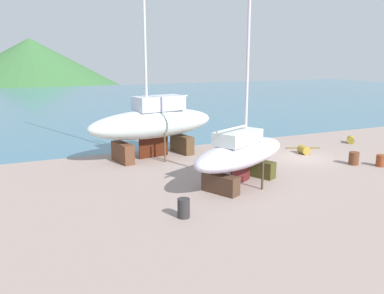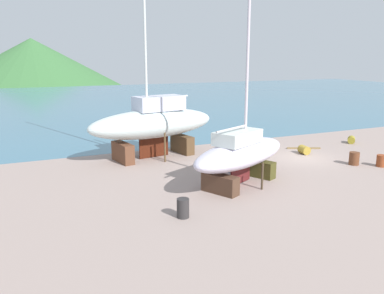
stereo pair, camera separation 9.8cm
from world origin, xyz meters
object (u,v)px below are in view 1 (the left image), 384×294
object	(u,v)px
barrel_tipped_center	(381,161)
barrel_blue_faded	(184,208)
barrel_tipped_left	(304,150)
worker	(231,158)
sailboat_large_starboard	(154,123)
barrel_by_slipway	(354,158)
sailboat_far_slipway	(241,153)
barrel_rust_far	(351,140)

from	to	relation	value
barrel_tipped_center	barrel_blue_faded	distance (m)	15.33
barrel_tipped_left	worker	bearing A→B (deg)	-165.51
sailboat_large_starboard	barrel_by_slipway	bearing A→B (deg)	137.13
barrel_tipped_center	barrel_by_slipway	xyz separation A→B (m)	(-1.28, 1.06, 0.04)
sailboat_large_starboard	sailboat_far_slipway	world-z (taller)	sailboat_large_starboard
sailboat_far_slipway	barrel_tipped_center	xyz separation A→B (m)	(10.37, -0.58, -1.42)
barrel_by_slipway	barrel_tipped_left	bearing A→B (deg)	106.01
barrel_tipped_center	barrel_rust_far	bearing A→B (deg)	59.10
sailboat_large_starboard	sailboat_far_slipway	size ratio (longest dim) A/B	1.33
sailboat_far_slipway	barrel_by_slipway	bearing A→B (deg)	-22.79
sailboat_large_starboard	worker	world-z (taller)	sailboat_large_starboard
barrel_tipped_left	barrel_rust_far	size ratio (longest dim) A/B	0.98
sailboat_large_starboard	barrel_by_slipway	xyz separation A→B (m)	(11.49, -7.39, -2.07)
barrel_blue_faded	sailboat_far_slipway	bearing A→B (deg)	32.53
barrel_tipped_center	barrel_blue_faded	xyz separation A→B (m)	(-15.13, -2.46, 0.05)
barrel_tipped_left	barrel_by_slipway	distance (m)	3.89
barrel_tipped_center	barrel_rust_far	size ratio (longest dim) A/B	0.93
barrel_blue_faded	barrel_tipped_center	bearing A→B (deg)	9.22
worker	barrel_rust_far	world-z (taller)	worker
worker	barrel_tipped_left	distance (m)	7.57
barrel_tipped_left	barrel_blue_faded	world-z (taller)	barrel_blue_faded
sailboat_large_starboard	barrel_by_slipway	size ratio (longest dim) A/B	20.59
worker	barrel_by_slipway	world-z (taller)	worker
barrel_rust_far	barrel_blue_faded	world-z (taller)	barrel_blue_faded
barrel_tipped_left	barrel_blue_faded	xyz separation A→B (m)	(-12.78, -7.25, 0.13)
sailboat_large_starboard	barrel_tipped_center	world-z (taller)	sailboat_large_starboard
worker	barrel_tipped_center	xyz separation A→B (m)	(9.66, -2.91, -0.50)
barrel_tipped_left	barrel_by_slipway	world-z (taller)	barrel_by_slipway
sailboat_far_slipway	barrel_by_slipway	distance (m)	9.20
sailboat_far_slipway	barrel_blue_faded	world-z (taller)	sailboat_far_slipway
sailboat_far_slipway	barrel_rust_far	size ratio (longest dim) A/B	15.89
barrel_rust_far	barrel_blue_faded	xyz separation A→B (m)	(-18.83, -8.63, 0.15)
barrel_tipped_center	barrel_by_slipway	world-z (taller)	barrel_by_slipway
barrel_by_slipway	barrel_blue_faded	bearing A→B (deg)	-165.74
barrel_rust_far	barrel_tipped_center	bearing A→B (deg)	-120.90
barrel_blue_faded	barrel_tipped_left	bearing A→B (deg)	29.59
sailboat_large_starboard	worker	bearing A→B (deg)	109.17
sailboat_far_slipway	barrel_tipped_center	size ratio (longest dim) A/B	17.10
sailboat_large_starboard	barrel_rust_far	distance (m)	16.77
barrel_by_slipway	barrel_blue_faded	xyz separation A→B (m)	(-13.85, -3.52, 0.02)
barrel_tipped_left	barrel_tipped_center	bearing A→B (deg)	-63.87
barrel_tipped_center	barrel_tipped_left	world-z (taller)	barrel_tipped_center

